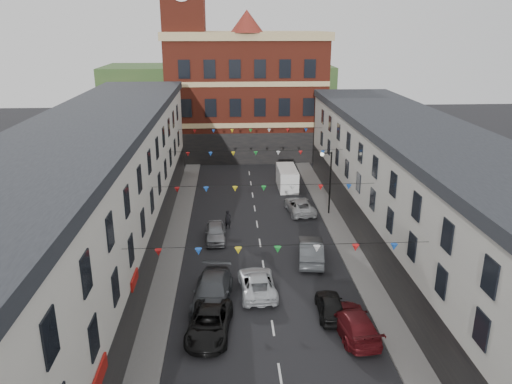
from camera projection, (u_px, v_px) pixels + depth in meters
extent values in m
plane|color=black|center=(268.00, 293.00, 32.84)|extent=(160.00, 160.00, 0.00)
cube|color=#605E5B|center=(166.00, 280.00, 34.34)|extent=(1.80, 64.00, 0.15)
cube|color=#605E5B|center=(363.00, 275.00, 35.07)|extent=(1.80, 64.00, 0.15)
cube|color=silver|center=(81.00, 221.00, 31.57)|extent=(8.00, 56.00, 10.00)
cube|color=black|center=(71.00, 138.00, 29.87)|extent=(8.40, 56.00, 0.70)
cube|color=black|center=(150.00, 267.00, 32.87)|extent=(0.12, 56.00, 3.20)
cube|color=beige|center=(445.00, 220.00, 32.98)|extent=(8.00, 56.00, 9.00)
cube|color=black|center=(454.00, 149.00, 31.44)|extent=(8.40, 56.00, 0.70)
cube|color=black|center=(381.00, 261.00, 33.69)|extent=(0.12, 56.00, 3.20)
cube|color=maroon|center=(246.00, 98.00, 66.42)|extent=(20.00, 12.00, 15.00)
cube|color=tan|center=(245.00, 35.00, 63.88)|extent=(20.60, 12.60, 1.00)
cone|color=maroon|center=(247.00, 21.00, 58.60)|extent=(4.00, 4.00, 2.60)
cube|color=maroon|center=(186.00, 66.00, 61.75)|extent=(5.00, 5.00, 24.00)
cube|color=#2F5427|center=(219.00, 94.00, 89.72)|extent=(40.00, 14.00, 10.00)
cylinder|color=black|center=(330.00, 184.00, 45.50)|extent=(0.14, 0.14, 6.00)
cylinder|color=black|center=(327.00, 153.00, 44.55)|extent=(0.90, 0.10, 0.10)
sphere|color=beige|center=(322.00, 154.00, 44.56)|extent=(0.36, 0.36, 0.36)
imported|color=black|center=(209.00, 323.00, 28.30)|extent=(2.82, 5.25, 1.40)
imported|color=#3A3D41|center=(212.00, 291.00, 31.45)|extent=(2.88, 5.87, 1.64)
imported|color=gray|center=(215.00, 232.00, 40.74)|extent=(1.74, 4.10, 1.38)
imported|color=#581116|center=(354.00, 322.00, 28.33)|extent=(2.53, 5.17, 1.45)
imported|color=black|center=(331.00, 306.00, 30.15)|extent=(1.72, 3.94, 1.32)
imported|color=#424549|center=(311.00, 250.00, 37.15)|extent=(2.39, 5.21, 1.66)
imported|color=#9EA0A2|center=(300.00, 206.00, 46.76)|extent=(2.74, 5.09, 1.36)
imported|color=silver|center=(257.00, 283.00, 32.74)|extent=(2.52, 5.03, 1.37)
cube|color=white|center=(287.00, 178.00, 53.76)|extent=(1.95, 5.04, 2.23)
imported|color=black|center=(228.00, 220.00, 43.00)|extent=(0.71, 0.61, 1.64)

